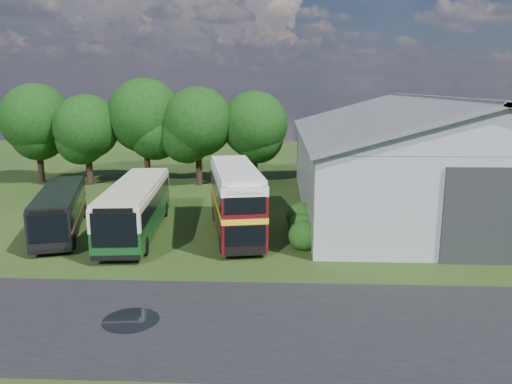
{
  "coord_description": "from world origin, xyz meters",
  "views": [
    {
      "loc": [
        4.13,
        -20.58,
        8.93
      ],
      "look_at": [
        2.87,
        8.0,
        2.78
      ],
      "focal_mm": 35.0,
      "sensor_mm": 36.0,
      "label": 1
    }
  ],
  "objects_px": {
    "bus_dark_single": "(60,210)",
    "storage_shed": "(427,152)",
    "bus_maroon_double": "(236,201)",
    "bus_green_single": "(136,207)"
  },
  "relations": [
    {
      "from": "bus_dark_single",
      "to": "storage_shed",
      "type": "bearing_deg",
      "value": 0.59
    },
    {
      "from": "bus_green_single",
      "to": "bus_maroon_double",
      "type": "bearing_deg",
      "value": -2.82
    },
    {
      "from": "bus_green_single",
      "to": "bus_dark_single",
      "type": "height_order",
      "value": "bus_green_single"
    },
    {
      "from": "storage_shed",
      "to": "bus_green_single",
      "type": "height_order",
      "value": "storage_shed"
    },
    {
      "from": "storage_shed",
      "to": "bus_maroon_double",
      "type": "distance_m",
      "value": 15.4
    },
    {
      "from": "storage_shed",
      "to": "bus_maroon_double",
      "type": "xyz_separation_m",
      "value": [
        -13.39,
        -7.31,
        -2.08
      ]
    },
    {
      "from": "storage_shed",
      "to": "bus_dark_single",
      "type": "distance_m",
      "value": 25.45
    },
    {
      "from": "storage_shed",
      "to": "bus_maroon_double",
      "type": "height_order",
      "value": "storage_shed"
    },
    {
      "from": "storage_shed",
      "to": "bus_dark_single",
      "type": "relative_size",
      "value": 2.47
    },
    {
      "from": "bus_maroon_double",
      "to": "bus_dark_single",
      "type": "distance_m",
      "value": 10.79
    }
  ]
}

